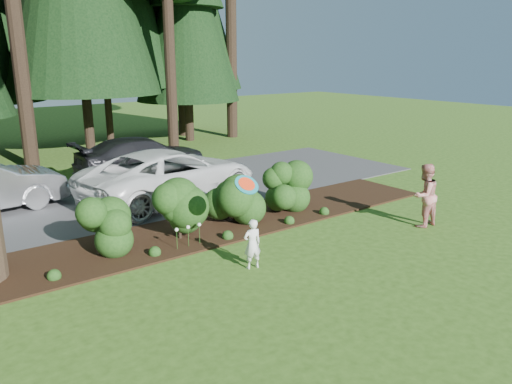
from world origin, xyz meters
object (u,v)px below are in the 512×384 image
(car_dark_suv, at_px, (143,157))
(frisbee, at_px, (247,185))
(adult, at_px, (424,195))
(child, at_px, (252,244))
(car_white_suv, at_px, (170,175))

(car_dark_suv, distance_m, frisbee, 9.33)
(frisbee, bearing_deg, adult, -6.76)
(frisbee, bearing_deg, child, -66.81)
(car_white_suv, height_order, adult, adult)
(car_dark_suv, bearing_deg, frisbee, 167.93)
(car_white_suv, bearing_deg, child, 159.39)
(car_dark_suv, bearing_deg, car_white_suv, 167.93)
(adult, height_order, frisbee, frisbee)
(car_white_suv, relative_size, child, 5.25)
(car_dark_suv, relative_size, child, 4.58)
(child, distance_m, frisbee, 1.28)
(child, bearing_deg, car_white_suv, -90.82)
(car_white_suv, distance_m, car_dark_suv, 3.62)
(adult, bearing_deg, child, -4.77)
(car_white_suv, relative_size, adult, 3.39)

